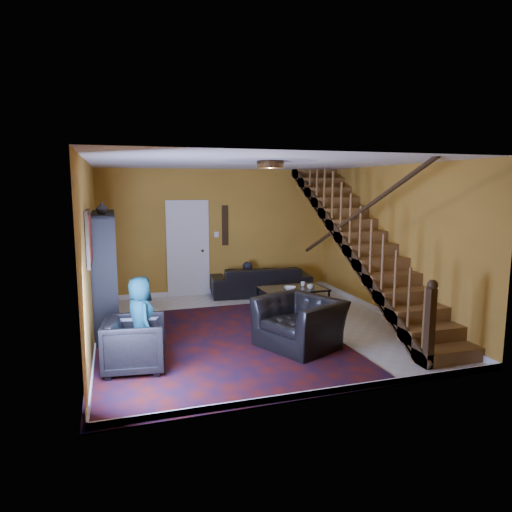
% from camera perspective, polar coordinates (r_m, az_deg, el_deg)
% --- Properties ---
extents(floor, '(5.50, 5.50, 0.00)m').
position_cam_1_polar(floor, '(7.99, -0.21, -8.95)').
color(floor, beige).
rests_on(floor, ground).
extents(room, '(5.50, 5.50, 5.50)m').
position_cam_1_polar(room, '(8.98, -10.97, -6.79)').
color(room, '#BE872A').
rests_on(room, ground).
extents(staircase, '(0.95, 5.02, 3.18)m').
position_cam_1_polar(staircase, '(8.55, 13.52, 1.58)').
color(staircase, brown).
rests_on(staircase, floor).
extents(bookshelf, '(0.35, 1.80, 2.00)m').
position_cam_1_polar(bookshelf, '(8.01, -18.22, -2.23)').
color(bookshelf, black).
rests_on(bookshelf, floor).
extents(door, '(0.82, 0.05, 2.05)m').
position_cam_1_polar(door, '(10.22, -8.50, 0.75)').
color(door, silver).
rests_on(door, floor).
extents(framed_picture, '(0.04, 0.74, 0.74)m').
position_cam_1_polar(framed_picture, '(6.42, -20.18, 2.14)').
color(framed_picture, maroon).
rests_on(framed_picture, room).
extents(wall_hanging, '(0.14, 0.03, 0.90)m').
position_cam_1_polar(wall_hanging, '(10.33, -3.89, 3.84)').
color(wall_hanging, black).
rests_on(wall_hanging, room).
extents(ceiling_fixture, '(0.40, 0.40, 0.10)m').
position_cam_1_polar(ceiling_fixture, '(6.86, 1.79, 11.34)').
color(ceiling_fixture, '#3F2814').
rests_on(ceiling_fixture, room).
extents(rug, '(3.80, 4.33, 0.02)m').
position_cam_1_polar(rug, '(7.21, -4.93, -10.89)').
color(rug, '#45100C').
rests_on(rug, floor).
extents(sofa, '(2.30, 1.13, 0.65)m').
position_cam_1_polar(sofa, '(10.28, 0.58, -3.07)').
color(sofa, black).
rests_on(sofa, floor).
extents(armchair_left, '(0.88, 0.86, 0.72)m').
position_cam_1_polar(armchair_left, '(6.33, -14.89, -10.64)').
color(armchair_left, black).
rests_on(armchair_left, floor).
extents(armchair_right, '(1.40, 1.47, 0.75)m').
position_cam_1_polar(armchair_right, '(7.00, 5.46, -8.36)').
color(armchair_right, black).
rests_on(armchair_right, floor).
extents(person_adult_a, '(0.47, 0.34, 1.21)m').
position_cam_1_polar(person_adult_a, '(10.27, -1.19, -4.04)').
color(person_adult_a, black).
rests_on(person_adult_a, sofa).
extents(person_adult_b, '(0.59, 0.46, 1.18)m').
position_cam_1_polar(person_adult_b, '(10.28, -1.21, -4.13)').
color(person_adult_b, black).
rests_on(person_adult_b, sofa).
extents(person_child, '(0.52, 0.66, 1.19)m').
position_cam_1_polar(person_child, '(6.62, -14.25, -7.58)').
color(person_child, '#174658').
rests_on(person_child, armchair_left).
extents(coffee_table, '(1.28, 0.76, 0.48)m').
position_cam_1_polar(coffee_table, '(8.88, 4.61, -5.27)').
color(coffee_table, black).
rests_on(coffee_table, floor).
extents(cup_a, '(0.11, 0.11, 0.09)m').
position_cam_1_polar(cup_a, '(8.78, 6.79, -3.83)').
color(cup_a, '#999999').
rests_on(cup_a, coffee_table).
extents(cup_b, '(0.10, 0.10, 0.08)m').
position_cam_1_polar(cup_b, '(9.01, 5.89, -3.49)').
color(cup_b, '#999999').
rests_on(cup_b, coffee_table).
extents(bowl, '(0.29, 0.29, 0.05)m').
position_cam_1_polar(bowl, '(8.69, 4.25, -4.04)').
color(bowl, '#999999').
rests_on(bowl, coffee_table).
extents(vase, '(0.18, 0.18, 0.19)m').
position_cam_1_polar(vase, '(7.38, -18.68, 5.70)').
color(vase, '#999999').
rests_on(vase, bookshelf).
extents(popcorn_bucket, '(0.19, 0.19, 0.17)m').
position_cam_1_polar(popcorn_bucket, '(7.32, -15.55, -10.11)').
color(popcorn_bucket, red).
rests_on(popcorn_bucket, rug).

